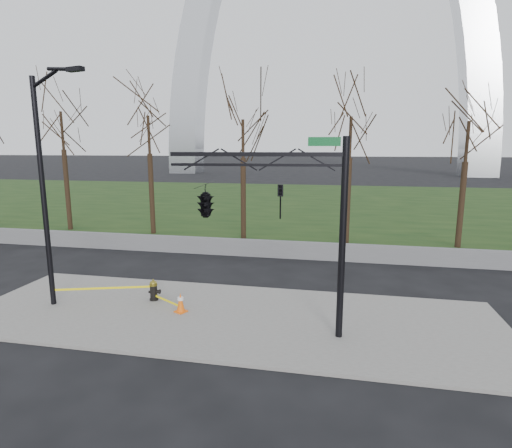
% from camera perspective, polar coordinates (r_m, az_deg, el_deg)
% --- Properties ---
extents(ground, '(500.00, 500.00, 0.00)m').
position_cam_1_polar(ground, '(14.28, -3.88, -12.90)').
color(ground, black).
rests_on(ground, ground).
extents(sidewalk, '(18.00, 6.00, 0.10)m').
position_cam_1_polar(sidewalk, '(14.26, -3.88, -12.72)').
color(sidewalk, slate).
rests_on(sidewalk, ground).
extents(grass_strip, '(120.00, 40.00, 0.06)m').
position_cam_1_polar(grass_strip, '(43.14, 6.67, 3.02)').
color(grass_strip, black).
rests_on(grass_strip, ground).
extents(guardrail, '(60.00, 0.30, 0.90)m').
position_cam_1_polar(guardrail, '(21.56, 1.71, -3.45)').
color(guardrail, '#59595B').
rests_on(guardrail, ground).
extents(gateway_arch, '(66.00, 6.00, 65.00)m').
position_cam_1_polar(gateway_arch, '(91.69, 9.85, 27.50)').
color(gateway_arch, silver).
rests_on(gateway_arch, ground).
extents(tree_row, '(47.84, 4.00, 8.56)m').
position_cam_1_polar(tree_row, '(24.79, 5.45, 7.32)').
color(tree_row, black).
rests_on(tree_row, ground).
extents(fire_hydrant, '(0.49, 0.32, 0.80)m').
position_cam_1_polar(fire_hydrant, '(15.85, -14.00, -8.96)').
color(fire_hydrant, black).
rests_on(fire_hydrant, sidewalk).
extents(traffic_cone, '(0.47, 0.47, 0.69)m').
position_cam_1_polar(traffic_cone, '(14.58, -10.44, -10.67)').
color(traffic_cone, '#F65F0C').
rests_on(traffic_cone, sidewalk).
extents(street_light, '(2.35, 0.77, 8.21)m').
position_cam_1_polar(street_light, '(15.75, -27.14, 5.82)').
color(street_light, black).
rests_on(street_light, ground).
extents(traffic_signal_mast, '(5.09, 2.52, 6.00)m').
position_cam_1_polar(traffic_signal_mast, '(12.01, -3.46, 3.19)').
color(traffic_signal_mast, black).
rests_on(traffic_signal_mast, ground).
extents(caution_tape, '(4.81, 1.08, 0.41)m').
position_cam_1_polar(caution_tape, '(15.84, -17.96, -8.99)').
color(caution_tape, yellow).
rests_on(caution_tape, ground).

